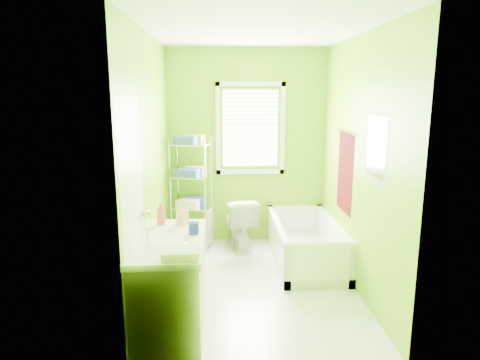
{
  "coord_description": "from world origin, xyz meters",
  "views": [
    {
      "loc": [
        -0.35,
        -4.26,
        2.03
      ],
      "look_at": [
        -0.14,
        0.25,
        1.1
      ],
      "focal_mm": 32.0,
      "sensor_mm": 36.0,
      "label": 1
    }
  ],
  "objects_px": {
    "bathtub": "(305,248)",
    "toilet": "(239,223)",
    "wire_shelf_unit": "(192,181)",
    "vanity": "(171,283)"
  },
  "relations": [
    {
      "from": "wire_shelf_unit",
      "to": "toilet",
      "type": "bearing_deg",
      "value": -6.37
    },
    {
      "from": "toilet",
      "to": "wire_shelf_unit",
      "type": "relative_size",
      "value": 0.46
    },
    {
      "from": "toilet",
      "to": "vanity",
      "type": "bearing_deg",
      "value": 61.85
    },
    {
      "from": "bathtub",
      "to": "wire_shelf_unit",
      "type": "height_order",
      "value": "wire_shelf_unit"
    },
    {
      "from": "bathtub",
      "to": "toilet",
      "type": "distance_m",
      "value": 0.95
    },
    {
      "from": "bathtub",
      "to": "vanity",
      "type": "bearing_deg",
      "value": -134.41
    },
    {
      "from": "toilet",
      "to": "wire_shelf_unit",
      "type": "height_order",
      "value": "wire_shelf_unit"
    },
    {
      "from": "toilet",
      "to": "wire_shelf_unit",
      "type": "distance_m",
      "value": 0.83
    },
    {
      "from": "vanity",
      "to": "toilet",
      "type": "bearing_deg",
      "value": 71.4
    },
    {
      "from": "toilet",
      "to": "vanity",
      "type": "distance_m",
      "value": 2.09
    }
  ]
}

